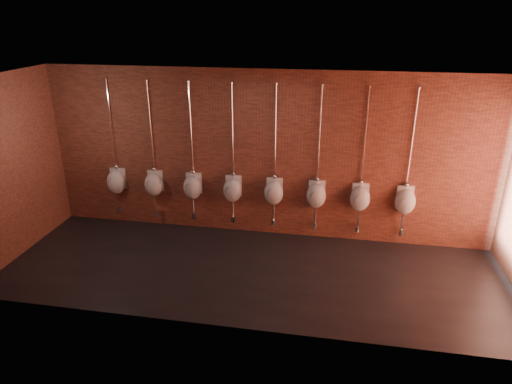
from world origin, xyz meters
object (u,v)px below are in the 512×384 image
urinal_5 (316,195)px  urinal_6 (360,198)px  urinal_3 (233,189)px  urinal_7 (405,201)px  urinal_1 (154,184)px  urinal_4 (274,192)px  urinal_0 (116,181)px  urinal_2 (193,186)px

urinal_5 → urinal_6: (0.80, 0.00, 0.00)m
urinal_3 → urinal_7: (3.22, 0.00, 0.00)m
urinal_1 → urinal_3: (1.61, 0.00, 0.00)m
urinal_6 → urinal_3: bearing=180.0°
urinal_1 → urinal_4: same height
urinal_0 → urinal_2: bearing=0.0°
urinal_2 → urinal_1: bearing=180.0°
urinal_2 → urinal_7: bearing=0.0°
urinal_0 → urinal_5: (4.02, 0.00, 0.00)m
urinal_4 → urinal_6: (1.61, 0.00, 0.00)m
urinal_2 → urinal_0: bearing=180.0°
urinal_6 → urinal_7: (0.80, 0.00, 0.00)m
urinal_3 → urinal_4: (0.80, 0.00, 0.00)m
urinal_2 → urinal_5: size_ratio=1.00×
urinal_2 → urinal_6: bearing=0.0°
urinal_1 → urinal_6: same height
urinal_0 → urinal_5: bearing=0.0°
urinal_0 → urinal_5: same height
urinal_5 → urinal_3: bearing=180.0°
urinal_0 → urinal_5: size_ratio=1.00×
urinal_3 → urinal_6: same height
urinal_4 → urinal_2: bearing=180.0°
urinal_0 → urinal_3: 2.41m
urinal_5 → urinal_6: size_ratio=1.00×
urinal_2 → urinal_5: (2.41, 0.00, 0.00)m
urinal_2 → urinal_7: size_ratio=1.00×
urinal_1 → urinal_5: 3.22m
urinal_0 → urinal_1: (0.80, 0.00, 0.00)m
urinal_2 → urinal_4: size_ratio=1.00×
urinal_1 → urinal_6: bearing=0.0°
urinal_0 → urinal_7: bearing=0.0°
urinal_5 → urinal_2: bearing=180.0°
urinal_4 → urinal_7: (2.41, 0.00, 0.00)m
urinal_2 → urinal_7: (4.02, 0.00, 0.00)m
urinal_6 → urinal_4: bearing=180.0°
urinal_0 → urinal_1: 0.80m
urinal_5 → urinal_6: 0.80m
urinal_4 → urinal_3: bearing=180.0°
urinal_7 → urinal_3: bearing=180.0°
urinal_4 → urinal_5: 0.80m
urinal_3 → urinal_1: bearing=180.0°
urinal_2 → urinal_7: same height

